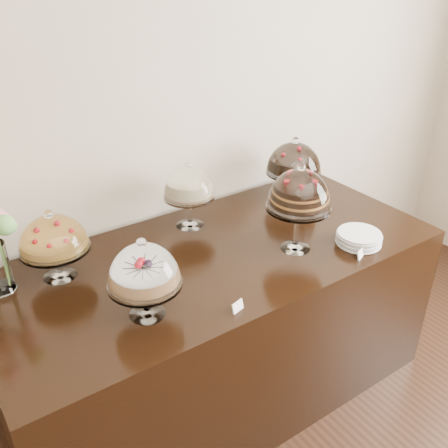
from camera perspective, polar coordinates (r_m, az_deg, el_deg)
wall_back at (r=2.61m, az=-8.44°, el=13.17°), size 5.00×0.04×3.00m
display_counter at (r=2.69m, az=-0.61°, el=-11.41°), size 2.20×1.00×0.90m
cake_stand_sugar_sponge at (r=1.94m, az=-9.16°, el=-5.17°), size 0.29×0.29×0.35m
cake_stand_choco_layer at (r=2.35m, az=8.61°, el=3.57°), size 0.31×0.31×0.45m
cake_stand_cheesecake at (r=2.57m, az=-4.07°, el=4.37°), size 0.27×0.27×0.36m
cake_stand_dark_choco at (r=2.91m, az=8.01°, el=7.19°), size 0.32×0.32×0.37m
cake_stand_fruit_tart at (r=2.28m, az=-18.97°, el=-1.36°), size 0.31×0.31×0.33m
plate_stack at (r=2.57m, az=15.16°, el=-1.58°), size 0.22×0.22×0.06m
price_card_left at (r=2.05m, az=1.58°, el=-9.39°), size 0.06×0.03×0.04m
price_card_right at (r=2.46m, az=15.32°, el=-3.33°), size 0.06×0.04×0.04m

